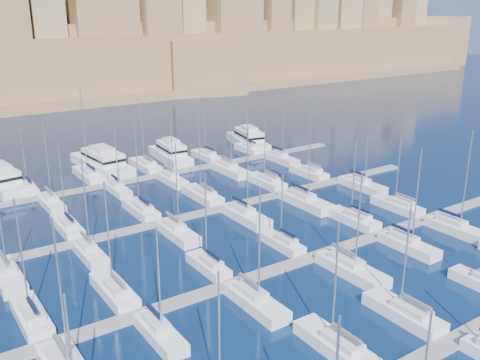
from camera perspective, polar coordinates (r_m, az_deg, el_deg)
ground at (r=80.96m, az=2.13°, el=-5.20°), size 600.00×600.00×0.00m
pontoon_near at (r=60.30m, az=22.33°, el=-15.32°), size 84.00×2.00×0.40m
pontoon_mid_near at (r=72.47m, az=7.80°, el=-8.13°), size 84.00×2.00×0.40m
pontoon_mid_far at (r=88.52m, az=-1.71°, el=-2.95°), size 84.00×2.00×0.40m
pontoon_far at (r=106.71m, az=-8.08°, el=0.60°), size 84.00×2.00×0.40m
sailboat_2 at (r=54.98m, az=10.18°, el=-16.95°), size 2.82×9.38×13.74m
sailboat_3 at (r=61.47m, az=17.13°, el=-13.41°), size 2.82×9.41×13.31m
sailboat_12 at (r=62.36m, az=-21.37°, el=-13.42°), size 2.67×8.90×14.22m
sailboat_13 at (r=64.52m, az=-13.22°, el=-11.44°), size 2.75×9.16×14.19m
sailboat_14 at (r=68.54m, az=-3.35°, el=-9.11°), size 2.32×7.75×13.08m
sailboat_15 at (r=74.64m, az=4.61°, el=-6.77°), size 2.28×7.58×10.80m
sailboat_16 at (r=84.30m, az=12.04°, el=-4.09°), size 2.75×9.18×13.51m
sailboat_17 at (r=91.49m, az=16.46°, el=-2.65°), size 2.76×9.20×13.76m
sailboat_19 at (r=56.46m, az=-8.57°, el=-15.83°), size 2.44×8.13×12.91m
sailboat_20 at (r=60.93m, az=1.67°, el=-12.81°), size 2.79×9.30×14.63m
sailboat_21 at (r=68.96m, az=11.76°, el=-9.28°), size 3.11×10.35×13.85m
sailboat_22 at (r=77.44m, az=17.49°, el=-6.61°), size 2.69×8.98×14.86m
sailboat_23 at (r=85.26m, az=22.04°, el=-4.80°), size 2.84×9.46×16.01m
sailboat_25 at (r=83.74m, az=-17.90°, el=-4.75°), size 2.64×8.81×13.47m
sailboat_26 at (r=87.50m, az=-10.51°, el=-3.13°), size 2.76×9.21×16.00m
sailboat_27 at (r=92.69m, az=-4.01°, el=-1.63°), size 2.99×9.95×15.29m
sailboat_28 at (r=99.64m, az=2.82°, el=-0.18°), size 2.85×9.49×14.36m
sailboat_29 at (r=105.78m, az=7.39°, el=0.79°), size 2.71×9.05×14.68m
sailboat_30 at (r=71.95m, az=-23.58°, el=-9.31°), size 2.86×9.52×14.93m
sailboat_31 at (r=74.53m, az=-15.79°, el=-7.45°), size 2.49×8.31×14.18m
sailboat_32 at (r=78.44m, az=-6.75°, el=-5.52°), size 2.83×9.43×14.48m
sailboat_33 at (r=83.76m, az=0.56°, el=-3.80°), size 3.05×10.16×15.19m
sailboat_34 at (r=90.34m, az=6.98°, el=-2.24°), size 3.32×11.07×17.76m
sailboat_35 at (r=100.26m, az=12.87°, el=-0.51°), size 2.91×9.69×14.38m
sailboat_37 at (r=103.26m, az=-21.64°, el=-0.84°), size 2.27×7.57×11.92m
sailboat_38 at (r=107.44m, az=-15.81°, el=0.53°), size 3.20×10.66×18.15m
sailboat_39 at (r=111.23m, az=-10.05°, el=1.53°), size 3.05×10.18×13.69m
sailboat_40 at (r=116.85m, az=-3.62°, el=2.58°), size 2.65×8.83×12.80m
sailboat_41 at (r=122.38m, az=0.91°, el=3.34°), size 2.46×8.21×13.71m
sailboat_43 at (r=94.37m, az=-19.49°, el=-2.31°), size 2.58×8.60×14.72m
sailboat_44 at (r=98.00m, az=-12.90°, el=-0.97°), size 2.35×7.84×12.64m
sailboat_45 at (r=101.65m, az=-7.29°, el=0.05°), size 2.61×8.69×12.02m
sailboat_46 at (r=106.83m, az=-1.11°, el=1.13°), size 3.14×10.47×15.29m
sailboat_47 at (r=114.98m, az=4.39°, el=2.30°), size 2.76×9.19×12.54m
motor_yacht_a at (r=106.71m, az=-24.15°, el=0.01°), size 7.14×16.79×5.25m
motor_yacht_b at (r=112.44m, az=-14.49°, el=1.92°), size 7.21×19.22×5.25m
motor_yacht_c at (r=116.17m, az=-7.41°, el=2.87°), size 5.57×15.05×5.25m
motor_yacht_d at (r=127.15m, az=0.89°, el=4.36°), size 8.15×16.81×5.25m
fortified_city at (r=220.14m, az=-23.11°, el=12.26°), size 460.00×108.95×59.52m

